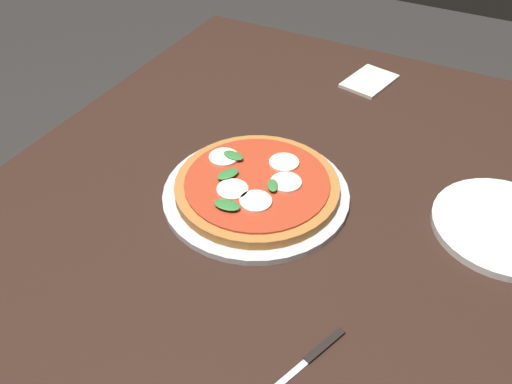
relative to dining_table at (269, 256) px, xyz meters
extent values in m
cube|color=black|center=(0.00, 0.00, 0.07)|extent=(1.38, 1.05, 0.04)
cube|color=black|center=(0.61, 0.45, -0.31)|extent=(0.07, 0.07, 0.73)
cylinder|color=silver|center=(0.04, 0.05, 0.10)|extent=(0.34, 0.34, 0.01)
cylinder|color=#B27033|center=(0.04, 0.05, 0.12)|extent=(0.29, 0.29, 0.02)
cylinder|color=#B7381E|center=(0.04, 0.05, 0.13)|extent=(0.26, 0.26, 0.00)
cylinder|color=#F4EACC|center=(0.11, 0.03, 0.13)|extent=(0.06, 0.06, 0.00)
cylinder|color=#F4EACC|center=(0.07, 0.13, 0.13)|extent=(0.06, 0.06, 0.00)
cylinder|color=#F4EACC|center=(0.00, 0.07, 0.13)|extent=(0.06, 0.06, 0.00)
cylinder|color=#F4EACC|center=(-0.01, 0.02, 0.13)|extent=(0.06, 0.06, 0.00)
cylinder|color=#F4EACC|center=(0.06, 0.00, 0.13)|extent=(0.06, 0.06, 0.00)
ellipsoid|color=#337F38|center=(0.08, 0.12, 0.14)|extent=(0.03, 0.04, 0.00)
ellipsoid|color=#337F38|center=(0.03, 0.10, 0.14)|extent=(0.05, 0.04, 0.00)
ellipsoid|color=#337F38|center=(0.04, 0.01, 0.14)|extent=(0.04, 0.03, 0.00)
ellipsoid|color=#337F38|center=(-0.04, 0.06, 0.14)|extent=(0.03, 0.05, 0.00)
cylinder|color=white|center=(0.16, -0.36, 0.10)|extent=(0.24, 0.24, 0.01)
cube|color=white|center=(0.53, 0.00, 0.10)|extent=(0.15, 0.12, 0.01)
cube|color=black|center=(-0.19, -0.18, 0.10)|extent=(0.07, 0.04, 0.01)
cube|color=silver|center=(-0.27, -0.15, 0.10)|extent=(0.09, 0.04, 0.00)
camera|label=1|loc=(-0.62, -0.29, 0.75)|focal=38.30mm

